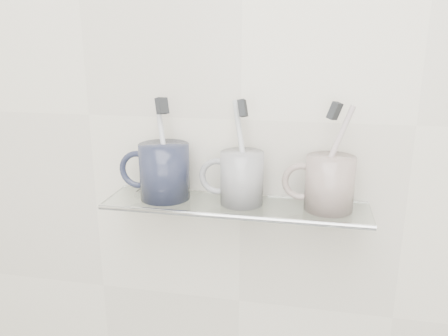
% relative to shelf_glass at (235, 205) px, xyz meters
% --- Properties ---
extents(wall_back, '(2.50, 0.00, 2.50)m').
position_rel_shelf_glass_xyz_m(wall_back, '(0.00, 0.06, 0.15)').
color(wall_back, beige).
rests_on(wall_back, ground).
extents(shelf_glass, '(0.50, 0.12, 0.01)m').
position_rel_shelf_glass_xyz_m(shelf_glass, '(0.00, 0.00, 0.00)').
color(shelf_glass, silver).
rests_on(shelf_glass, wall_back).
extents(shelf_rail, '(0.50, 0.01, 0.01)m').
position_rel_shelf_glass_xyz_m(shelf_rail, '(0.00, -0.06, 0.00)').
color(shelf_rail, silver).
rests_on(shelf_rail, shelf_glass).
extents(bracket_left, '(0.02, 0.03, 0.02)m').
position_rel_shelf_glass_xyz_m(bracket_left, '(-0.21, 0.05, -0.01)').
color(bracket_left, silver).
rests_on(bracket_left, wall_back).
extents(bracket_right, '(0.02, 0.03, 0.02)m').
position_rel_shelf_glass_xyz_m(bracket_right, '(0.21, 0.05, -0.01)').
color(bracket_right, silver).
rests_on(bracket_right, wall_back).
extents(mug_left, '(0.12, 0.12, 0.11)m').
position_rel_shelf_glass_xyz_m(mug_left, '(-0.14, 0.00, 0.06)').
color(mug_left, '#1A1F35').
rests_on(mug_left, shelf_glass).
extents(mug_left_handle, '(0.08, 0.01, 0.08)m').
position_rel_shelf_glass_xyz_m(mug_left_handle, '(-0.19, 0.00, 0.06)').
color(mug_left_handle, '#1A1F35').
rests_on(mug_left_handle, mug_left).
extents(toothbrush_left, '(0.05, 0.06, 0.19)m').
position_rel_shelf_glass_xyz_m(toothbrush_left, '(-0.14, 0.00, 0.10)').
color(toothbrush_left, silver).
rests_on(toothbrush_left, mug_left).
extents(bristles_left, '(0.03, 0.03, 0.03)m').
position_rel_shelf_glass_xyz_m(bristles_left, '(-0.14, 0.00, 0.19)').
color(bristles_left, '#232527').
rests_on(bristles_left, toothbrush_left).
extents(mug_center, '(0.10, 0.10, 0.10)m').
position_rel_shelf_glass_xyz_m(mug_center, '(0.01, 0.00, 0.05)').
color(mug_center, silver).
rests_on(mug_center, shelf_glass).
extents(mug_center_handle, '(0.07, 0.01, 0.07)m').
position_rel_shelf_glass_xyz_m(mug_center_handle, '(-0.03, 0.00, 0.05)').
color(mug_center_handle, silver).
rests_on(mug_center_handle, mug_center).
extents(toothbrush_center, '(0.05, 0.06, 0.18)m').
position_rel_shelf_glass_xyz_m(toothbrush_center, '(0.01, 0.00, 0.10)').
color(toothbrush_center, '#B5B9BA').
rests_on(toothbrush_center, mug_center).
extents(bristles_center, '(0.02, 0.03, 0.04)m').
position_rel_shelf_glass_xyz_m(bristles_center, '(0.01, 0.00, 0.19)').
color(bristles_center, '#232527').
rests_on(bristles_center, toothbrush_center).
extents(mug_right, '(0.10, 0.10, 0.10)m').
position_rel_shelf_glass_xyz_m(mug_right, '(0.17, 0.00, 0.05)').
color(mug_right, silver).
rests_on(mug_right, shelf_glass).
extents(mug_right_handle, '(0.07, 0.01, 0.07)m').
position_rel_shelf_glass_xyz_m(mug_right_handle, '(0.12, 0.00, 0.05)').
color(mug_right_handle, silver).
rests_on(mug_right_handle, mug_right).
extents(toothbrush_right, '(0.07, 0.02, 0.18)m').
position_rel_shelf_glass_xyz_m(toothbrush_right, '(0.17, 0.00, 0.10)').
color(toothbrush_right, '#C7A6A1').
rests_on(toothbrush_right, mug_right).
extents(bristles_right, '(0.03, 0.03, 0.03)m').
position_rel_shelf_glass_xyz_m(bristles_right, '(0.17, 0.00, 0.19)').
color(bristles_right, '#232527').
rests_on(bristles_right, toothbrush_right).
extents(chrome_cap, '(0.04, 0.04, 0.01)m').
position_rel_shelf_glass_xyz_m(chrome_cap, '(0.20, 0.00, 0.01)').
color(chrome_cap, silver).
rests_on(chrome_cap, shelf_glass).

